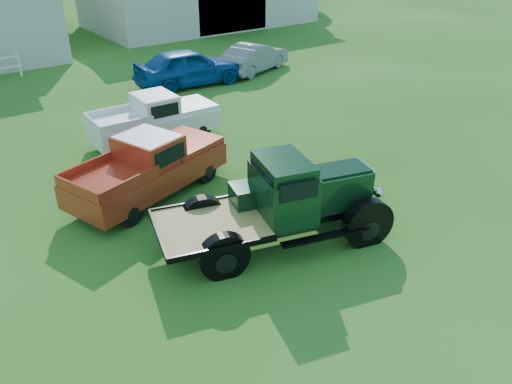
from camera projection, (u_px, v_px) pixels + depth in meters
ground at (278, 251)px, 12.22m from camera, size 120.00×120.00×0.00m
vintage_flatbed at (278, 202)px, 12.08m from camera, size 6.04×3.68×2.24m
red_pickup at (148, 166)px, 14.28m from camera, size 5.41×3.44×1.84m
white_pickup at (154, 119)px, 17.82m from camera, size 4.72×1.92×1.72m
misc_car_blue at (189, 67)px, 23.97m from camera, size 5.41×2.60×1.78m
misc_car_grey at (254, 58)px, 26.23m from camera, size 4.73×2.97×1.47m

